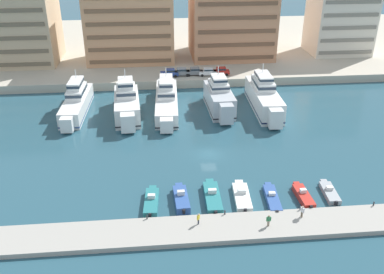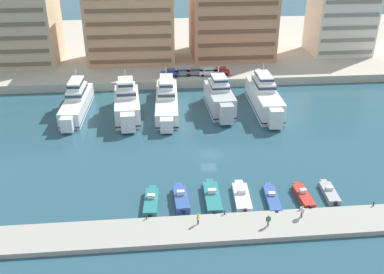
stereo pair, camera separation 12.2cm
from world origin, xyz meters
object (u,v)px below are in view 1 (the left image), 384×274
Objects in this scene: yacht_white_center at (264,97)px; motorboat_blue_left at (181,199)px; motorboat_red_center_right at (303,196)px; pedestrian_far_side at (302,211)px; motorboat_teal_far_left at (152,201)px; yacht_white_far_left at (76,102)px; motorboat_blue_center at (272,198)px; yacht_silver_center_left at (219,98)px; motorboat_teal_mid_left at (212,197)px; car_red_center at (221,71)px; motorboat_white_center_left at (242,196)px; yacht_white_mid_left at (167,99)px; pedestrian_near_edge at (198,218)px; car_grey_left at (181,72)px; car_grey_mid_left at (194,71)px; motorboat_grey_mid_right at (329,192)px; car_white_center_left at (208,72)px; car_blue_far_left at (170,72)px; yacht_white_left at (127,103)px; pedestrian_mid_deck at (269,220)px.

yacht_white_center reaches higher than motorboat_blue_left.
pedestrian_far_side is at bearing -111.16° from motorboat_red_center_right.
yacht_white_center is 3.33× the size of motorboat_red_center_right.
motorboat_red_center_right is (20.62, -0.69, 0.03)m from motorboat_teal_far_left.
motorboat_blue_center is (30.63, -33.36, -1.85)m from yacht_white_far_left.
yacht_white_center is (9.00, -0.06, 0.01)m from yacht_silver_center_left.
car_red_center is (8.43, 47.05, 2.35)m from motorboat_teal_mid_left.
motorboat_blue_center is (4.01, -0.82, -0.03)m from motorboat_white_center_left.
yacht_white_mid_left reaches higher than motorboat_white_center_left.
yacht_white_far_left is 50.49m from pedestrian_far_side.
car_red_center is at bearing 92.26° from pedestrian_far_side.
yacht_white_far_left reaches higher than pedestrian_near_edge.
car_grey_left and car_grey_mid_left have the same top height.
yacht_white_mid_left reaches higher than motorboat_red_center_right.
motorboat_teal_mid_left is 1.35× the size of motorboat_grey_mid_right.
car_white_center_left is at bearing 98.28° from motorboat_red_center_right.
yacht_white_mid_left is 10.58m from yacht_silver_center_left.
motorboat_white_center_left is (12.29, 0.11, -0.04)m from motorboat_teal_far_left.
pedestrian_near_edge reaches higher than motorboat_white_center_left.
yacht_white_center is 32.22m from motorboat_blue_center.
pedestrian_far_side is (4.91, -36.29, -0.94)m from yacht_silver_center_left.
motorboat_blue_left is 16.65m from motorboat_red_center_right.
car_blue_far_left is at bearing 91.00° from pedestrian_near_edge.
motorboat_blue_left is at bearing -97.86° from car_grey_mid_left.
car_white_center_left is 2.45× the size of pedestrian_far_side.
pedestrian_far_side is (14.00, -52.72, -1.17)m from car_blue_far_left.
car_blue_far_left is at bearing 89.05° from motorboat_blue_left.
car_grey_mid_left is at bearing 31.19° from yacht_white_far_left.
car_white_center_left reaches higher than motorboat_teal_mid_left.
yacht_white_center is 2.56× the size of motorboat_teal_mid_left.
yacht_white_left reaches higher than yacht_silver_center_left.
yacht_white_center is (37.18, -1.89, 0.38)m from yacht_white_far_left.
yacht_white_far_left is 1.16× the size of yacht_white_left.
motorboat_blue_center is at bearing 70.46° from pedestrian_mid_deck.
car_white_center_left and car_red_center have the same top height.
motorboat_teal_mid_left is 47.18m from car_blue_far_left.
yacht_silver_center_left is at bearing -78.95° from car_grey_mid_left.
motorboat_teal_far_left is 1.12× the size of motorboat_red_center_right.
car_grey_left reaches higher than motorboat_white_center_left.
car_blue_far_left reaches higher than pedestrian_near_edge.
yacht_white_left is 18.21m from yacht_silver_center_left.
pedestrian_mid_deck is at bearing -74.75° from yacht_white_mid_left.
motorboat_teal_mid_left is at bearing 151.38° from pedestrian_far_side.
car_red_center is at bearing 39.43° from yacht_white_left.
motorboat_teal_far_left is at bearing -98.92° from car_grey_left.
motorboat_teal_far_left is 8.07m from pedestrian_near_edge.
pedestrian_far_side is (33.10, -38.12, -0.56)m from yacht_white_far_left.
yacht_white_mid_left is at bearing 174.85° from yacht_white_center.
yacht_white_far_left is 2.77× the size of motorboat_blue_center.
yacht_white_left is 4.14× the size of car_blue_far_left.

